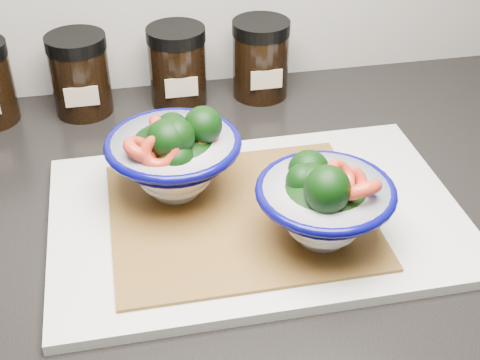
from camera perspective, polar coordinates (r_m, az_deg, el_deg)
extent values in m
cube|color=black|center=(0.79, -2.32, -2.68)|extent=(3.50, 0.60, 0.04)
cube|color=silver|center=(0.74, 1.42, -3.10)|extent=(0.45, 0.30, 0.01)
cube|color=olive|center=(0.73, 0.00, -2.95)|extent=(0.28, 0.24, 0.00)
cylinder|color=white|center=(0.76, -5.49, -0.58)|extent=(0.05, 0.05, 0.01)
ellipsoid|color=white|center=(0.75, -5.56, 0.43)|extent=(0.08, 0.08, 0.04)
torus|color=#060557|center=(0.73, -5.74, 3.11)|extent=(0.15, 0.15, 0.01)
torus|color=#060557|center=(0.74, -5.67, 2.11)|extent=(0.12, 0.12, 0.00)
ellipsoid|color=black|center=(0.74, -5.69, 2.39)|extent=(0.11, 0.11, 0.05)
ellipsoid|color=black|center=(0.75, -5.81, 4.31)|extent=(0.04, 0.04, 0.04)
cylinder|color=#477233|center=(0.75, -5.75, 3.45)|extent=(0.01, 0.01, 0.03)
ellipsoid|color=black|center=(0.70, -5.49, 3.72)|extent=(0.04, 0.04, 0.04)
cylinder|color=#477233|center=(0.71, -5.43, 2.74)|extent=(0.02, 0.01, 0.03)
ellipsoid|color=black|center=(0.70, -6.17, 3.59)|extent=(0.04, 0.04, 0.04)
cylinder|color=#477233|center=(0.71, -6.09, 2.51)|extent=(0.02, 0.02, 0.03)
ellipsoid|color=black|center=(0.72, -3.18, 4.71)|extent=(0.04, 0.04, 0.04)
cylinder|color=#477233|center=(0.73, -3.14, 3.72)|extent=(0.01, 0.01, 0.03)
ellipsoid|color=black|center=(0.70, -5.51, 1.95)|extent=(0.04, 0.04, 0.03)
cylinder|color=#477233|center=(0.71, -5.46, 1.06)|extent=(0.01, 0.01, 0.02)
torus|color=#D34727|center=(0.73, -3.53, 3.77)|extent=(0.05, 0.04, 0.05)
torus|color=#D34727|center=(0.72, -6.78, 4.15)|extent=(0.03, 0.06, 0.06)
torus|color=#D34727|center=(0.69, -6.87, 2.44)|extent=(0.06, 0.04, 0.06)
torus|color=#D34727|center=(0.72, -4.04, 3.94)|extent=(0.06, 0.05, 0.06)
torus|color=#D34727|center=(0.70, -8.43, 2.59)|extent=(0.06, 0.06, 0.05)
cylinder|color=#CCBC8E|center=(0.74, -6.77, 4.48)|extent=(0.02, 0.02, 0.01)
cylinder|color=#CCBC8E|center=(0.74, -6.65, 3.94)|extent=(0.02, 0.02, 0.02)
cylinder|color=white|center=(0.70, 7.01, -4.54)|extent=(0.05, 0.05, 0.01)
ellipsoid|color=white|center=(0.69, 7.10, -3.55)|extent=(0.08, 0.08, 0.04)
torus|color=#060557|center=(0.67, 7.34, -0.94)|extent=(0.14, 0.14, 0.01)
torus|color=#060557|center=(0.68, 7.25, -1.92)|extent=(0.12, 0.12, 0.00)
ellipsoid|color=black|center=(0.67, 7.27, -1.64)|extent=(0.10, 0.10, 0.05)
ellipsoid|color=black|center=(0.67, 6.15, 0.31)|extent=(0.03, 0.03, 0.03)
cylinder|color=#477233|center=(0.68, 6.09, -0.50)|extent=(0.01, 0.01, 0.02)
ellipsoid|color=black|center=(0.67, 6.08, -0.36)|extent=(0.04, 0.04, 0.04)
cylinder|color=#477233|center=(0.67, 6.01, -1.27)|extent=(0.01, 0.01, 0.02)
ellipsoid|color=black|center=(0.67, 5.40, -0.11)|extent=(0.04, 0.04, 0.04)
cylinder|color=#477233|center=(0.67, 5.34, -0.97)|extent=(0.01, 0.01, 0.02)
ellipsoid|color=black|center=(0.69, 5.87, 0.71)|extent=(0.04, 0.04, 0.05)
cylinder|color=#477233|center=(0.70, 5.80, -0.33)|extent=(0.01, 0.01, 0.03)
ellipsoid|color=black|center=(0.63, 7.46, -0.82)|extent=(0.05, 0.05, 0.05)
cylinder|color=#477233|center=(0.64, 7.35, -1.96)|extent=(0.01, 0.01, 0.03)
torus|color=#D34727|center=(0.66, 9.40, -0.41)|extent=(0.06, 0.05, 0.05)
torus|color=#D34727|center=(0.64, 8.54, 0.18)|extent=(0.05, 0.05, 0.05)
torus|color=#D34727|center=(0.65, 10.29, -0.87)|extent=(0.05, 0.04, 0.04)
cylinder|color=#CCBC8E|center=(0.66, 8.69, -0.37)|extent=(0.02, 0.02, 0.02)
cylinder|color=black|center=(0.96, -13.41, 8.26)|extent=(0.08, 0.08, 0.09)
cylinder|color=black|center=(0.93, -13.89, 11.35)|extent=(0.08, 0.08, 0.02)
cube|color=#C6B793|center=(0.92, -13.35, 6.93)|extent=(0.04, 0.00, 0.03)
cylinder|color=black|center=(0.96, -5.33, 9.17)|extent=(0.08, 0.08, 0.09)
cylinder|color=black|center=(0.94, -5.52, 12.28)|extent=(0.08, 0.08, 0.02)
cube|color=#C6B793|center=(0.93, -5.01, 7.87)|extent=(0.04, 0.00, 0.03)
cylinder|color=black|center=(0.98, 1.76, 9.81)|extent=(0.08, 0.08, 0.09)
cylinder|color=black|center=(0.95, 1.82, 12.88)|extent=(0.08, 0.08, 0.02)
cube|color=#C6B793|center=(0.94, 2.29, 8.56)|extent=(0.04, 0.00, 0.03)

